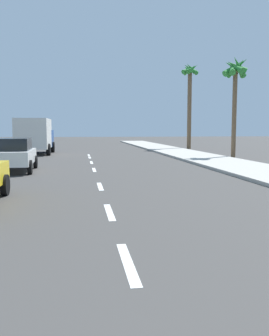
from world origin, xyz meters
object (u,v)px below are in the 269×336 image
object	(u,v)px
palm_tree_far	(235,77)
palm_tree_distant	(190,84)
parked_car_white	(14,154)
delivery_truck	(35,135)

from	to	relation	value
palm_tree_far	palm_tree_distant	distance (m)	11.82
parked_car_white	palm_tree_far	world-z (taller)	palm_tree_far
palm_tree_distant	delivery_truck	bearing A→B (deg)	-158.48
delivery_truck	palm_tree_distant	distance (m)	16.27
parked_car_white	palm_tree_distant	xyz separation A→B (m)	(13.97, 18.10, 5.57)
parked_car_white	palm_tree_distant	size ratio (longest dim) A/B	0.46
parked_car_white	delivery_truck	xyz separation A→B (m)	(-0.47, 12.41, 0.67)
palm_tree_far	palm_tree_distant	bearing A→B (deg)	88.25
palm_tree_distant	parked_car_white	bearing A→B (deg)	-127.66
delivery_truck	palm_tree_distant	xyz separation A→B (m)	(14.43, 5.69, 4.90)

